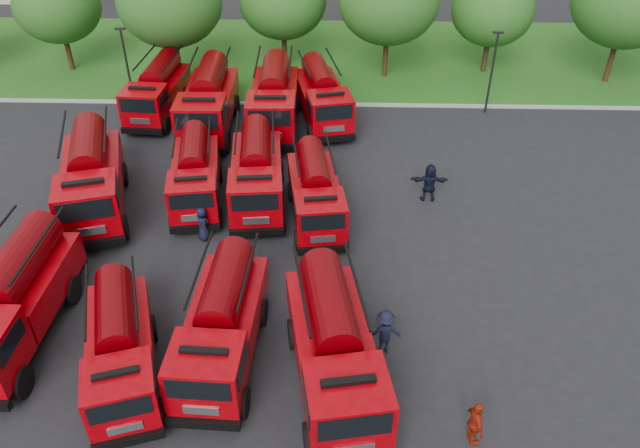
# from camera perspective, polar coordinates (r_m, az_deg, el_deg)

# --- Properties ---
(ground) EXTENTS (140.00, 140.00, 0.00)m
(ground) POSITION_cam_1_polar(r_m,az_deg,el_deg) (25.55, -4.97, -6.69)
(ground) COLOR black
(ground) RESTS_ON ground
(lawn) EXTENTS (70.00, 16.00, 0.12)m
(lawn) POSITION_cam_1_polar(r_m,az_deg,el_deg) (47.86, -1.79, 15.07)
(lawn) COLOR #1E5316
(lawn) RESTS_ON ground
(curb) EXTENTS (70.00, 0.30, 0.14)m
(curb) POSITION_cam_1_polar(r_m,az_deg,el_deg) (40.43, -2.42, 10.92)
(curb) COLOR gray
(curb) RESTS_ON ground
(tree_1) EXTENTS (5.71, 5.71, 6.98)m
(tree_1) POSITION_cam_1_polar(r_m,az_deg,el_deg) (47.34, -22.89, 17.92)
(tree_1) COLOR #382314
(tree_1) RESTS_ON ground
(tree_2) EXTENTS (6.72, 6.72, 8.22)m
(tree_2) POSITION_cam_1_polar(r_m,az_deg,el_deg) (43.16, -13.58, 19.19)
(tree_2) COLOR #382314
(tree_2) RESTS_ON ground
(tree_3) EXTENTS (5.88, 5.88, 7.19)m
(tree_3) POSITION_cam_1_polar(r_m,az_deg,el_deg) (44.55, -3.42, 19.68)
(tree_3) COLOR #382314
(tree_3) RESTS_ON ground
(tree_4) EXTENTS (6.55, 6.55, 8.01)m
(tree_4) POSITION_cam_1_polar(r_m,az_deg,el_deg) (42.93, 6.32, 19.64)
(tree_4) COLOR #382314
(tree_4) RESTS_ON ground
(tree_5) EXTENTS (5.46, 5.46, 6.68)m
(tree_5) POSITION_cam_1_polar(r_m,az_deg,el_deg) (45.19, 15.52, 18.31)
(tree_5) COLOR #382314
(tree_5) RESTS_ON ground
(tree_6) EXTENTS (6.89, 6.89, 8.42)m
(tree_6) POSITION_cam_1_polar(r_m,az_deg,el_deg) (46.02, 26.33, 17.83)
(tree_6) COLOR #382314
(tree_6) RESTS_ON ground
(lamp_post_0) EXTENTS (0.60, 0.25, 5.11)m
(lamp_post_0) POSITION_cam_1_polar(r_m,az_deg,el_deg) (40.61, -17.25, 13.82)
(lamp_post_0) COLOR black
(lamp_post_0) RESTS_ON ground
(lamp_post_1) EXTENTS (0.60, 0.25, 5.11)m
(lamp_post_1) POSITION_cam_1_polar(r_m,az_deg,el_deg) (39.66, 15.49, 13.59)
(lamp_post_1) COLOR black
(lamp_post_1) RESTS_ON ground
(fire_truck_0) EXTENTS (2.91, 7.56, 3.41)m
(fire_truck_0) POSITION_cam_1_polar(r_m,az_deg,el_deg) (25.39, -26.30, -6.32)
(fire_truck_0) COLOR black
(fire_truck_0) RESTS_ON ground
(fire_truck_1) EXTENTS (4.01, 6.69, 2.89)m
(fire_truck_1) POSITION_cam_1_polar(r_m,az_deg,el_deg) (22.63, -17.83, -10.67)
(fire_truck_1) COLOR black
(fire_truck_1) RESTS_ON ground
(fire_truck_2) EXTENTS (2.78, 6.98, 3.13)m
(fire_truck_2) POSITION_cam_1_polar(r_m,az_deg,el_deg) (22.43, -8.97, -9.02)
(fire_truck_2) COLOR black
(fire_truck_2) RESTS_ON ground
(fire_truck_3) EXTENTS (3.78, 7.70, 3.36)m
(fire_truck_3) POSITION_cam_1_polar(r_m,az_deg,el_deg) (21.26, 1.30, -11.20)
(fire_truck_3) COLOR black
(fire_truck_3) RESTS_ON ground
(fire_truck_4) EXTENTS (4.69, 8.16, 3.52)m
(fire_truck_4) POSITION_cam_1_polar(r_m,az_deg,el_deg) (31.36, -20.18, 4.05)
(fire_truck_4) COLOR black
(fire_truck_4) RESTS_ON ground
(fire_truck_5) EXTENTS (3.19, 6.72, 2.94)m
(fire_truck_5) POSITION_cam_1_polar(r_m,az_deg,el_deg) (30.84, -11.36, 4.51)
(fire_truck_5) COLOR black
(fire_truck_5) RESTS_ON ground
(fire_truck_6) EXTENTS (3.11, 7.20, 3.18)m
(fire_truck_6) POSITION_cam_1_polar(r_m,az_deg,el_deg) (30.28, -5.83, 4.71)
(fire_truck_6) COLOR black
(fire_truck_6) RESTS_ON ground
(fire_truck_7) EXTENTS (3.05, 6.62, 2.90)m
(fire_truck_7) POSITION_cam_1_polar(r_m,az_deg,el_deg) (28.93, -0.42, 2.94)
(fire_truck_7) COLOR black
(fire_truck_7) RESTS_ON ground
(fire_truck_8) EXTENTS (2.89, 7.02, 3.13)m
(fire_truck_8) POSITION_cam_1_polar(r_m,az_deg,el_deg) (39.85, -14.66, 11.76)
(fire_truck_8) COLOR black
(fire_truck_8) RESTS_ON ground
(fire_truck_9) EXTENTS (3.03, 7.86, 3.54)m
(fire_truck_9) POSITION_cam_1_polar(r_m,az_deg,el_deg) (37.29, -10.17, 11.01)
(fire_truck_9) COLOR black
(fire_truck_9) RESTS_ON ground
(fire_truck_10) EXTENTS (3.03, 7.78, 3.50)m
(fire_truck_10) POSITION_cam_1_polar(r_m,az_deg,el_deg) (37.15, -4.23, 11.35)
(fire_truck_10) COLOR black
(fire_truck_10) RESTS_ON ground
(fire_truck_11) EXTENTS (3.86, 7.35, 3.19)m
(fire_truck_11) POSITION_cam_1_polar(r_m,az_deg,el_deg) (37.76, 0.21, 11.61)
(fire_truck_11) COLOR black
(fire_truck_11) RESTS_ON ground
(firefighter_0) EXTENTS (0.65, 0.56, 1.51)m
(firefighter_0) POSITION_cam_1_polar(r_m,az_deg,el_deg) (21.38, 2.31, -18.05)
(firefighter_0) COLOR maroon
(firefighter_0) RESTS_ON ground
(firefighter_1) EXTENTS (0.94, 0.60, 1.82)m
(firefighter_1) POSITION_cam_1_polar(r_m,az_deg,el_deg) (21.97, -8.84, -16.53)
(firefighter_1) COLOR maroon
(firefighter_1) RESTS_ON ground
(firefighter_2) EXTENTS (0.79, 1.14, 1.79)m
(firefighter_2) POSITION_cam_1_polar(r_m,az_deg,el_deg) (21.60, 13.64, -18.73)
(firefighter_2) COLOR maroon
(firefighter_2) RESTS_ON ground
(firefighter_3) EXTENTS (1.27, 0.74, 1.88)m
(firefighter_3) POSITION_cam_1_polar(r_m,az_deg,el_deg) (23.58, 5.81, -11.37)
(firefighter_3) COLOR black
(firefighter_3) RESTS_ON ground
(firefighter_4) EXTENTS (0.84, 0.98, 1.69)m
(firefighter_4) POSITION_cam_1_polar(r_m,az_deg,el_deg) (28.92, -10.47, -1.32)
(firefighter_4) COLOR black
(firefighter_4) RESTS_ON ground
(firefighter_5) EXTENTS (1.85, 0.83, 1.98)m
(firefighter_5) POSITION_cam_1_polar(r_m,az_deg,el_deg) (31.48, 9.78, 2.23)
(firefighter_5) COLOR black
(firefighter_5) RESTS_ON ground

